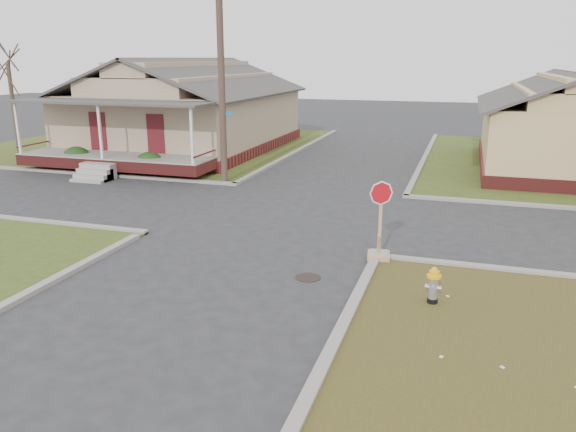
% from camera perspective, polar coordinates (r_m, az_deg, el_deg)
% --- Properties ---
extents(ground, '(120.00, 120.00, 0.00)m').
position_cam_1_polar(ground, '(15.10, -5.53, -4.63)').
color(ground, '#29292C').
rests_on(ground, ground).
extents(verge_far_left, '(19.00, 19.00, 0.05)m').
position_cam_1_polar(verge_far_left, '(36.54, -13.36, 7.14)').
color(verge_far_left, '#354518').
rests_on(verge_far_left, ground).
extents(curbs, '(80.00, 40.00, 0.12)m').
position_cam_1_polar(curbs, '(19.56, 0.19, 0.22)').
color(curbs, gray).
rests_on(curbs, ground).
extents(manhole, '(0.64, 0.64, 0.01)m').
position_cam_1_polar(manhole, '(13.97, 2.04, -6.26)').
color(manhole, black).
rests_on(manhole, ground).
extents(corner_house, '(10.10, 15.50, 5.30)m').
position_cam_1_polar(corner_house, '(33.67, -10.29, 10.47)').
color(corner_house, maroon).
rests_on(corner_house, ground).
extents(side_house_yellow, '(7.60, 11.60, 4.70)m').
position_cam_1_polar(side_house_yellow, '(29.95, 26.20, 8.32)').
color(side_house_yellow, maroon).
rests_on(side_house_yellow, ground).
extents(utility_pole, '(1.80, 0.28, 9.00)m').
position_cam_1_polar(utility_pole, '(24.00, -6.79, 14.28)').
color(utility_pole, '#3D2D23').
rests_on(utility_pole, ground).
extents(tree_far_left, '(0.22, 0.22, 4.90)m').
position_cam_1_polar(tree_far_left, '(34.51, -26.09, 9.64)').
color(tree_far_left, '#3D2D23').
rests_on(tree_far_left, verge_far_left).
extents(fire_hydrant, '(0.31, 0.31, 0.83)m').
position_cam_1_polar(fire_hydrant, '(12.72, 14.57, -6.63)').
color(fire_hydrant, black).
rests_on(fire_hydrant, ground).
extents(stop_sign, '(0.60, 0.59, 2.13)m').
position_cam_1_polar(stop_sign, '(15.17, 9.25, -2.62)').
color(stop_sign, tan).
rests_on(stop_sign, ground).
extents(hedge_left, '(1.43, 1.17, 1.09)m').
position_cam_1_polar(hedge_left, '(29.06, -20.65, 5.56)').
color(hedge_left, '#183D16').
rests_on(hedge_left, verge_far_left).
extents(hedge_right, '(1.39, 1.14, 1.06)m').
position_cam_1_polar(hedge_right, '(26.70, -13.88, 5.26)').
color(hedge_right, '#183D16').
rests_on(hedge_right, verge_far_left).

